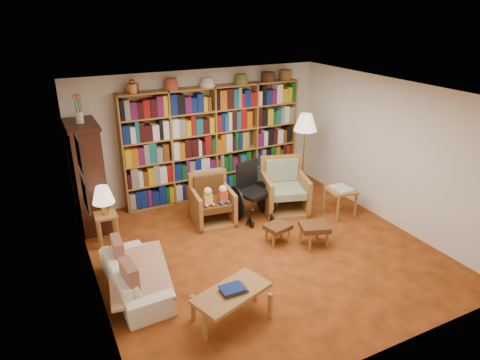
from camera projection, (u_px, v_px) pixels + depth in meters
floor at (262, 249)px, 6.83m from camera, size 5.00×5.00×0.00m
ceiling at (265, 92)px, 5.87m from camera, size 5.00×5.00×0.00m
wall_back at (201, 134)px, 8.42m from camera, size 5.00×0.00×5.00m
wall_front at (386, 260)px, 4.28m from camera, size 5.00×0.00×5.00m
wall_left at (88, 210)px, 5.32m from camera, size 0.00×5.00×5.00m
wall_right at (390, 152)px, 7.38m from camera, size 0.00×5.00×5.00m
bookshelf at (214, 139)px, 8.39m from camera, size 3.60×0.30×2.42m
curio_cabinet at (88, 175)px, 7.19m from camera, size 0.50×0.95×2.40m
framed_pictures at (83, 174)px, 5.44m from camera, size 0.03×0.52×0.97m
sofa at (135, 276)px, 5.77m from camera, size 1.58×0.68×0.45m
sofa_throw at (138, 270)px, 5.76m from camera, size 0.97×1.54×0.04m
cushion_left at (118, 252)px, 5.92m from camera, size 0.14×0.40×0.40m
cushion_right at (130, 278)px, 5.34m from camera, size 0.17×0.43×0.41m
side_table_lamp at (107, 223)px, 6.84m from camera, size 0.35×0.35×0.54m
table_lamp at (103, 196)px, 6.66m from camera, size 0.35×0.35×0.47m
armchair_leather at (211, 202)px, 7.60m from camera, size 0.77×0.81×0.88m
armchair_sage at (282, 191)px, 8.02m from camera, size 1.02×1.03×0.99m
wheelchair at (251, 193)px, 7.73m from camera, size 0.63×0.82×1.02m
floor_lamp at (305, 126)px, 8.19m from camera, size 0.45×0.45×1.69m
side_table_papers at (341, 193)px, 7.79m from camera, size 0.54×0.54×0.54m
footstool_a at (278, 228)px, 6.91m from camera, size 0.45×0.41×0.33m
footstool_b at (314, 228)px, 6.82m from camera, size 0.54×0.50×0.38m
coffee_table at (232, 295)px, 5.19m from camera, size 1.06×0.76×0.46m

